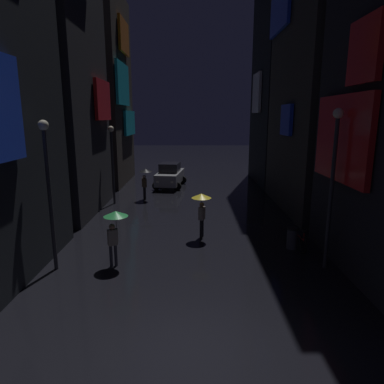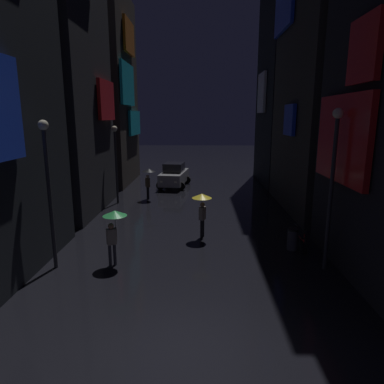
# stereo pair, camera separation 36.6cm
# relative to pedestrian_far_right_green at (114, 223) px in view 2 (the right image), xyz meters

# --- Properties ---
(ground_plane) EXTENTS (120.00, 120.00, 0.00)m
(ground_plane) POSITION_rel_pedestrian_far_right_green_xyz_m (2.83, -4.86, -1.67)
(ground_plane) COLOR black
(building_left_mid) EXTENTS (4.25, 7.01, 18.20)m
(building_left_mid) POSITION_rel_pedestrian_far_right_green_xyz_m (-4.66, 7.64, 7.43)
(building_left_mid) COLOR #232328
(building_left_mid) RESTS_ON ground
(building_left_far) EXTENTS (4.25, 7.47, 15.03)m
(building_left_far) POSITION_rel_pedestrian_far_right_green_xyz_m (-4.65, 16.87, 5.86)
(building_left_far) COLOR #2D2826
(building_left_far) RESTS_ON ground
(building_right_mid) EXTENTS (4.25, 8.72, 21.91)m
(building_right_mid) POSITION_rel_pedestrian_far_right_green_xyz_m (10.31, 8.51, 9.30)
(building_right_mid) COLOR #33302D
(building_right_mid) RESTS_ON ground
(building_right_far) EXTENTS (4.25, 7.62, 23.37)m
(building_right_far) POSITION_rel_pedestrian_far_right_green_xyz_m (10.32, 16.95, 10.01)
(building_right_far) COLOR black
(building_right_far) RESTS_ON ground
(pedestrian_far_right_green) EXTENTS (0.90, 0.90, 2.12)m
(pedestrian_far_right_green) POSITION_rel_pedestrian_far_right_green_xyz_m (0.00, 0.00, 0.00)
(pedestrian_far_right_green) COLOR #2D2D38
(pedestrian_far_right_green) RESTS_ON ground
(pedestrian_foreground_right_black) EXTENTS (0.90, 0.90, 2.12)m
(pedestrian_foreground_right_black) POSITION_rel_pedestrian_far_right_green_xyz_m (-0.28, 10.49, 0.00)
(pedestrian_foreground_right_black) COLOR black
(pedestrian_foreground_right_black) RESTS_ON ground
(pedestrian_foreground_left_yellow) EXTENTS (0.90, 0.90, 2.12)m
(pedestrian_foreground_left_yellow) POSITION_rel_pedestrian_far_right_green_xyz_m (3.29, 3.01, 0.00)
(pedestrian_foreground_left_yellow) COLOR black
(pedestrian_foreground_left_yellow) RESTS_ON ground
(bicycle_parked_at_storefront) EXTENTS (0.17, 1.82, 0.96)m
(bicycle_parked_at_storefront) POSITION_rel_pedestrian_far_right_green_xyz_m (7.43, 1.73, -1.28)
(bicycle_parked_at_storefront) COLOR black
(bicycle_parked_at_storefront) RESTS_ON ground
(car_distant) EXTENTS (2.61, 4.31, 1.92)m
(car_distant) POSITION_rel_pedestrian_far_right_green_xyz_m (1.10, 14.87, -0.74)
(car_distant) COLOR #99999E
(car_distant) RESTS_ON ground
(streetlamp_right_near) EXTENTS (0.36, 0.36, 5.81)m
(streetlamp_right_near) POSITION_rel_pedestrian_far_right_green_xyz_m (7.83, -0.20, 1.94)
(streetlamp_right_near) COLOR #2D2D33
(streetlamp_right_near) RESTS_ON ground
(streetlamp_left_near) EXTENTS (0.36, 0.36, 5.42)m
(streetlamp_left_near) POSITION_rel_pedestrian_far_right_green_xyz_m (-2.17, -0.32, 1.73)
(streetlamp_left_near) COLOR #2D2D33
(streetlamp_left_near) RESTS_ON ground
(streetlamp_left_far) EXTENTS (0.36, 0.36, 4.96)m
(streetlamp_left_far) POSITION_rel_pedestrian_far_right_green_xyz_m (-2.17, 9.45, 1.47)
(streetlamp_left_far) COLOR #2D2D33
(streetlamp_left_far) RESTS_ON ground
(trash_bin) EXTENTS (0.46, 0.46, 0.93)m
(trash_bin) POSITION_rel_pedestrian_far_right_green_xyz_m (7.13, 1.69, -1.20)
(trash_bin) COLOR #3F3F47
(trash_bin) RESTS_ON ground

